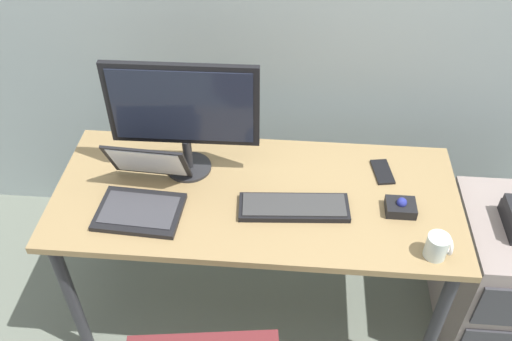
{
  "coord_description": "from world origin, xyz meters",
  "views": [
    {
      "loc": [
        0.12,
        -1.51,
        2.24
      ],
      "look_at": [
        0.0,
        0.0,
        0.87
      ],
      "focal_mm": 38.65,
      "sensor_mm": 36.0,
      "label": 1
    }
  ],
  "objects": [
    {
      "name": "ground_plane",
      "position": [
        0.0,
        0.0,
        0.0
      ],
      "size": [
        8.0,
        8.0,
        0.0
      ],
      "primitive_type": "plane",
      "color": "slate"
    },
    {
      "name": "coffee_mug",
      "position": [
        0.64,
        -0.25,
        0.8
      ],
      "size": [
        0.09,
        0.08,
        0.09
      ],
      "color": "silver",
      "rests_on": "desk"
    },
    {
      "name": "laptop",
      "position": [
        -0.42,
        -0.08,
        0.8
      ],
      "size": [
        0.33,
        0.34,
        0.22
      ],
      "color": "black",
      "rests_on": "desk"
    },
    {
      "name": "monitor_main",
      "position": [
        -0.28,
        0.12,
        1.04
      ],
      "size": [
        0.57,
        0.18,
        0.48
      ],
      "color": "#262628",
      "rests_on": "desk"
    },
    {
      "name": "desk",
      "position": [
        0.0,
        0.0,
        0.67
      ],
      "size": [
        1.56,
        0.67,
        0.75
      ],
      "color": "#94794D",
      "rests_on": "ground"
    },
    {
      "name": "cell_phone",
      "position": [
        0.5,
        0.16,
        0.76
      ],
      "size": [
        0.09,
        0.15,
        0.01
      ],
      "primitive_type": "cube",
      "rotation": [
        0.0,
        0.0,
        0.17
      ],
      "color": "black",
      "rests_on": "desk"
    },
    {
      "name": "file_cabinet",
      "position": [
        1.05,
        0.01,
        0.33
      ],
      "size": [
        0.42,
        0.53,
        0.65
      ],
      "color": "gray",
      "rests_on": "ground"
    },
    {
      "name": "keyboard",
      "position": [
        0.15,
        -0.07,
        0.77
      ],
      "size": [
        0.42,
        0.16,
        0.03
      ],
      "color": "black",
      "rests_on": "desk"
    },
    {
      "name": "trackball_mouse",
      "position": [
        0.54,
        -0.05,
        0.78
      ],
      "size": [
        0.11,
        0.09,
        0.07
      ],
      "color": "black",
      "rests_on": "desk"
    }
  ]
}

